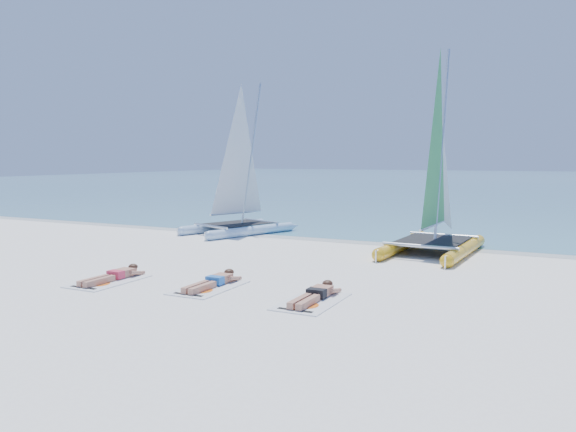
% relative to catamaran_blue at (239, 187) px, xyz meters
% --- Properties ---
extents(ground, '(140.00, 140.00, 0.00)m').
position_rel_catamaran_blue_xyz_m(ground, '(4.07, -5.45, -1.74)').
color(ground, white).
rests_on(ground, ground).
extents(sea, '(140.00, 115.00, 0.01)m').
position_rel_catamaran_blue_xyz_m(sea, '(4.07, 57.55, -1.74)').
color(sea, '#7EC4D2').
rests_on(sea, ground).
extents(wet_sand_strip, '(140.00, 1.40, 0.01)m').
position_rel_catamaran_blue_xyz_m(wet_sand_strip, '(4.07, 0.05, -1.74)').
color(wet_sand_strip, silver).
rests_on(wet_sand_strip, ground).
extents(catamaran_blue, '(3.41, 4.72, 5.84)m').
position_rel_catamaran_blue_xyz_m(catamaran_blue, '(0.00, 0.00, 0.00)').
color(catamaran_blue, '#ABCDE1').
rests_on(catamaran_blue, ground).
extents(catamaran_yellow, '(2.46, 5.01, 6.31)m').
position_rel_catamaran_blue_xyz_m(catamaran_yellow, '(7.51, -0.90, 0.24)').
color(catamaran_yellow, '#FFB01A').
rests_on(catamaran_yellow, ground).
extents(towel_a, '(1.00, 1.85, 0.02)m').
position_rel_catamaran_blue_xyz_m(towel_a, '(1.70, -8.51, -1.73)').
color(towel_a, white).
rests_on(towel_a, ground).
extents(sunbather_a, '(0.37, 1.73, 0.26)m').
position_rel_catamaran_blue_xyz_m(sunbather_a, '(1.70, -8.32, -1.62)').
color(sunbather_a, tan).
rests_on(sunbather_a, towel_a).
extents(towel_b, '(1.00, 1.85, 0.02)m').
position_rel_catamaran_blue_xyz_m(towel_b, '(4.11, -8.02, -1.73)').
color(towel_b, white).
rests_on(towel_b, ground).
extents(sunbather_b, '(0.37, 1.73, 0.26)m').
position_rel_catamaran_blue_xyz_m(sunbather_b, '(4.11, -7.82, -1.62)').
color(sunbather_b, tan).
rests_on(sunbather_b, towel_b).
extents(towel_c, '(1.00, 1.85, 0.02)m').
position_rel_catamaran_blue_xyz_m(towel_c, '(6.58, -8.11, -1.73)').
color(towel_c, white).
rests_on(towel_c, ground).
extents(sunbather_c, '(0.37, 1.73, 0.26)m').
position_rel_catamaran_blue_xyz_m(sunbather_c, '(6.58, -7.92, -1.62)').
color(sunbather_c, tan).
rests_on(sunbather_c, towel_c).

